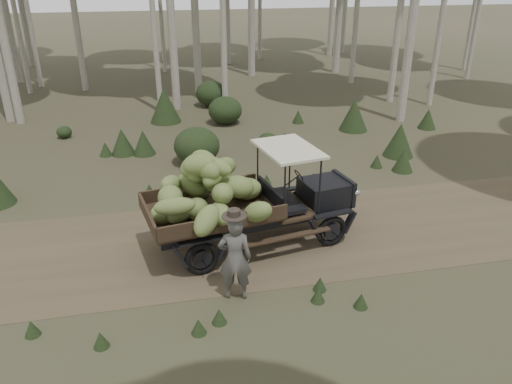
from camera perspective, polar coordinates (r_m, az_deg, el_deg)
ground at (r=11.33m, az=-6.82°, el=-6.06°), size 120.00×120.00×0.00m
dirt_track at (r=11.33m, az=-6.82°, el=-6.05°), size 70.00×4.00×0.01m
banana_truck at (r=10.51m, az=-3.24°, el=0.09°), size 4.93×2.77×2.39m
farmer at (r=9.20m, az=-2.42°, el=-7.45°), size 0.69×0.53×1.85m
undergrowth at (r=12.35m, az=-10.19°, el=-0.68°), size 23.36×23.47×1.37m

